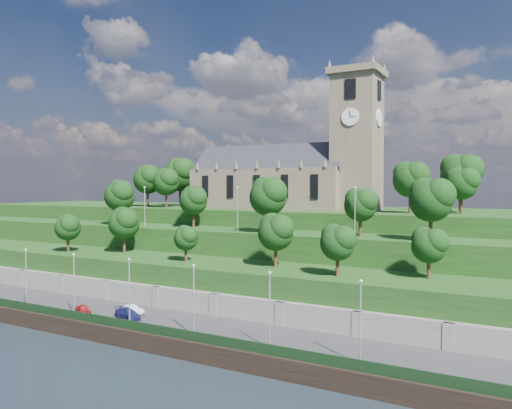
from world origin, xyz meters
The scene contains 17 objects.
ground centered at (0.00, 0.00, 0.00)m, with size 320.00×320.00×0.00m, color black.
promenade centered at (0.00, 6.00, 1.00)m, with size 160.00×12.00×2.00m, color #2D2D30.
quay_wall centered at (0.00, -0.05, 1.10)m, with size 160.00×0.50×2.20m, color black.
fence centered at (0.00, 0.60, 2.60)m, with size 160.00×0.10×1.20m, color #163217.
retaining_wall centered at (0.00, 11.97, 2.50)m, with size 160.00×2.10×5.00m.
embankment_lower centered at (0.00, 18.00, 4.00)m, with size 160.00×12.00×8.00m, color #183B13.
embankment_upper centered at (0.00, 29.00, 6.00)m, with size 160.00×10.00×12.00m, color #183B13.
hilltop centered at (0.00, 50.00, 7.50)m, with size 160.00×32.00×15.00m, color #183B13.
church centered at (0.79, 45.98, 22.52)m, with size 38.60×12.35×27.60m.
trees_lower centered at (0.23, 18.32, 12.86)m, with size 65.12×8.95×8.02m.
trees_upper centered at (2.54, 27.96, 17.82)m, with size 65.13×8.64×9.14m.
trees_hilltop centered at (-3.37, 45.32, 21.66)m, with size 72.11×16.31×11.26m.
lamp_posts_promenade centered at (-2.00, 2.50, 6.86)m, with size 60.36×0.36×8.48m.
lamp_posts_upper centered at (0.00, 26.00, 16.35)m, with size 40.36×0.36×7.50m.
car_left centered at (-11.51, 3.54, 2.58)m, with size 1.36×3.39×1.15m, color maroon.
car_middle centered at (-5.28, 6.21, 2.66)m, with size 1.39×4.00×1.32m, color #BDBBC1.
car_right centered at (-4.16, 4.45, 2.67)m, with size 1.87×4.59×1.33m, color navy.
Camera 1 is at (42.21, -44.85, 19.59)m, focal length 35.00 mm.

